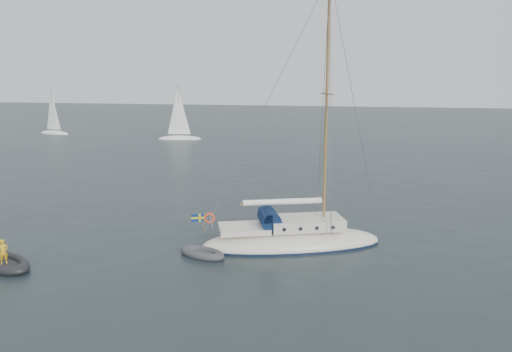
# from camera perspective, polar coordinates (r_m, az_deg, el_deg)

# --- Properties ---
(ground) EXTENTS (300.00, 300.00, 0.00)m
(ground) POSITION_cam_1_polar(r_m,az_deg,el_deg) (27.53, -0.87, -8.27)
(ground) COLOR black
(ground) RESTS_ON ground
(sailboat) EXTENTS (10.52, 3.15, 14.99)m
(sailboat) POSITION_cam_1_polar(r_m,az_deg,el_deg) (27.61, 4.16, -5.77)
(sailboat) COLOR white
(sailboat) RESTS_ON ground
(dinghy) EXTENTS (2.74, 1.24, 0.39)m
(dinghy) POSITION_cam_1_polar(r_m,az_deg,el_deg) (26.46, -6.18, -8.75)
(dinghy) COLOR #444448
(dinghy) RESTS_ON ground
(rib) EXTENTS (3.96, 1.80, 1.45)m
(rib) POSITION_cam_1_polar(r_m,az_deg,el_deg) (27.88, -27.04, -8.76)
(rib) COLOR black
(rib) RESTS_ON ground
(distant_yacht_c) EXTENTS (6.65, 3.55, 8.81)m
(distant_yacht_c) POSITION_cam_1_polar(r_m,az_deg,el_deg) (77.66, -8.83, 6.92)
(distant_yacht_c) COLOR white
(distant_yacht_c) RESTS_ON ground
(distant_yacht_a) EXTENTS (6.23, 3.33, 8.26)m
(distant_yacht_a) POSITION_cam_1_polar(r_m,az_deg,el_deg) (91.50, -22.22, 6.69)
(distant_yacht_a) COLOR white
(distant_yacht_a) RESTS_ON ground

